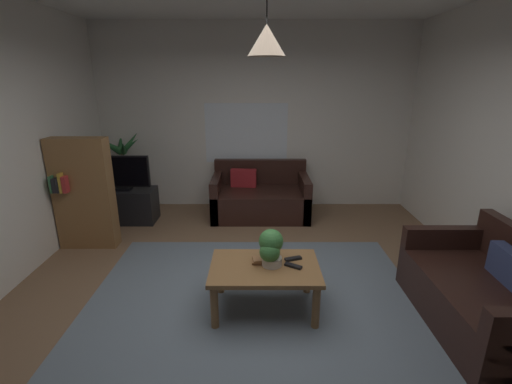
{
  "coord_description": "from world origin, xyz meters",
  "views": [
    {
      "loc": [
        0.01,
        -2.9,
        2.08
      ],
      "look_at": [
        0.0,
        0.3,
        1.05
      ],
      "focal_mm": 25.08,
      "sensor_mm": 36.0,
      "label": 1
    }
  ],
  "objects_px": {
    "coffee_table": "(266,273)",
    "book_on_table_0": "(262,262)",
    "potted_plant_on_table": "(272,247)",
    "tv_stand": "(127,205)",
    "pendant_lamp": "(268,40)",
    "couch_right_side": "(488,299)",
    "remote_on_table_0": "(295,259)",
    "book_on_table_1": "(262,259)",
    "tv": "(123,172)",
    "potted_palm_corner": "(126,175)",
    "bookshelf_corner": "(85,193)",
    "couch_under_window": "(262,198)",
    "remote_on_table_1": "(295,266)"
  },
  "relations": [
    {
      "from": "coffee_table",
      "to": "book_on_table_0",
      "type": "xyz_separation_m",
      "value": [
        -0.04,
        0.06,
        0.08
      ]
    },
    {
      "from": "book_on_table_0",
      "to": "potted_plant_on_table",
      "type": "xyz_separation_m",
      "value": [
        0.09,
        -0.03,
        0.16
      ]
    },
    {
      "from": "book_on_table_0",
      "to": "tv_stand",
      "type": "relative_size",
      "value": 0.17
    },
    {
      "from": "tv_stand",
      "to": "pendant_lamp",
      "type": "bearing_deg",
      "value": -46.58
    },
    {
      "from": "couch_right_side",
      "to": "remote_on_table_0",
      "type": "xyz_separation_m",
      "value": [
        -1.63,
        0.36,
        0.19
      ]
    },
    {
      "from": "book_on_table_1",
      "to": "remote_on_table_0",
      "type": "relative_size",
      "value": 0.87
    },
    {
      "from": "couch_right_side",
      "to": "tv_stand",
      "type": "distance_m",
      "value": 4.61
    },
    {
      "from": "coffee_table",
      "to": "book_on_table_0",
      "type": "distance_m",
      "value": 0.11
    },
    {
      "from": "book_on_table_0",
      "to": "potted_plant_on_table",
      "type": "bearing_deg",
      "value": -19.58
    },
    {
      "from": "tv_stand",
      "to": "tv",
      "type": "xyz_separation_m",
      "value": [
        -0.0,
        -0.02,
        0.51
      ]
    },
    {
      "from": "coffee_table",
      "to": "potted_palm_corner",
      "type": "relative_size",
      "value": 0.77
    },
    {
      "from": "coffee_table",
      "to": "bookshelf_corner",
      "type": "xyz_separation_m",
      "value": [
        -2.22,
        1.33,
        0.33
      ]
    },
    {
      "from": "coffee_table",
      "to": "tv",
      "type": "distance_m",
      "value": 2.97
    },
    {
      "from": "couch_under_window",
      "to": "bookshelf_corner",
      "type": "relative_size",
      "value": 1.05
    },
    {
      "from": "coffee_table",
      "to": "book_on_table_0",
      "type": "bearing_deg",
      "value": 125.09
    },
    {
      "from": "potted_palm_corner",
      "to": "remote_on_table_1",
      "type": "bearing_deg",
      "value": -47.34
    },
    {
      "from": "tv_stand",
      "to": "pendant_lamp",
      "type": "relative_size",
      "value": 1.36
    },
    {
      "from": "couch_right_side",
      "to": "remote_on_table_0",
      "type": "bearing_deg",
      "value": -102.38
    },
    {
      "from": "book_on_table_1",
      "to": "pendant_lamp",
      "type": "height_order",
      "value": "pendant_lamp"
    },
    {
      "from": "book_on_table_1",
      "to": "pendant_lamp",
      "type": "xyz_separation_m",
      "value": [
        0.04,
        -0.06,
        1.86
      ]
    },
    {
      "from": "tv",
      "to": "bookshelf_corner",
      "type": "distance_m",
      "value": 0.83
    },
    {
      "from": "remote_on_table_1",
      "to": "tv",
      "type": "distance_m",
      "value": 3.16
    },
    {
      "from": "book_on_table_1",
      "to": "potted_plant_on_table",
      "type": "bearing_deg",
      "value": -19.48
    },
    {
      "from": "remote_on_table_1",
      "to": "potted_palm_corner",
      "type": "xyz_separation_m",
      "value": [
        -2.45,
        2.66,
        0.12
      ]
    },
    {
      "from": "remote_on_table_0",
      "to": "pendant_lamp",
      "type": "height_order",
      "value": "pendant_lamp"
    },
    {
      "from": "remote_on_table_1",
      "to": "potted_plant_on_table",
      "type": "xyz_separation_m",
      "value": [
        -0.2,
        0.04,
        0.16
      ]
    },
    {
      "from": "tv_stand",
      "to": "bookshelf_corner",
      "type": "xyz_separation_m",
      "value": [
        -0.18,
        -0.83,
        0.45
      ]
    },
    {
      "from": "remote_on_table_0",
      "to": "potted_plant_on_table",
      "type": "distance_m",
      "value": 0.29
    },
    {
      "from": "couch_under_window",
      "to": "potted_plant_on_table",
      "type": "xyz_separation_m",
      "value": [
        0.07,
        -2.38,
        0.35
      ]
    },
    {
      "from": "tv",
      "to": "potted_palm_corner",
      "type": "bearing_deg",
      "value": 107.42
    },
    {
      "from": "couch_under_window",
      "to": "tv",
      "type": "xyz_separation_m",
      "value": [
        -2.02,
        -0.27,
        0.49
      ]
    },
    {
      "from": "coffee_table",
      "to": "remote_on_table_0",
      "type": "height_order",
      "value": "remote_on_table_0"
    },
    {
      "from": "potted_palm_corner",
      "to": "pendant_lamp",
      "type": "distance_m",
      "value": 3.86
    },
    {
      "from": "couch_under_window",
      "to": "book_on_table_0",
      "type": "distance_m",
      "value": 2.36
    },
    {
      "from": "coffee_table",
      "to": "tv",
      "type": "bearing_deg",
      "value": 133.7
    },
    {
      "from": "book_on_table_0",
      "to": "potted_plant_on_table",
      "type": "relative_size",
      "value": 0.45
    },
    {
      "from": "remote_on_table_1",
      "to": "potted_palm_corner",
      "type": "height_order",
      "value": "potted_palm_corner"
    },
    {
      "from": "tv",
      "to": "pendant_lamp",
      "type": "height_order",
      "value": "pendant_lamp"
    },
    {
      "from": "remote_on_table_0",
      "to": "remote_on_table_1",
      "type": "bearing_deg",
      "value": 155.72
    },
    {
      "from": "book_on_table_0",
      "to": "tv",
      "type": "bearing_deg",
      "value": 133.91
    },
    {
      "from": "remote_on_table_0",
      "to": "tv_stand",
      "type": "relative_size",
      "value": 0.18
    },
    {
      "from": "coffee_table",
      "to": "book_on_table_1",
      "type": "relative_size",
      "value": 7.09
    },
    {
      "from": "couch_right_side",
      "to": "potted_plant_on_table",
      "type": "relative_size",
      "value": 4.38
    },
    {
      "from": "remote_on_table_1",
      "to": "tv",
      "type": "bearing_deg",
      "value": 77.79
    },
    {
      "from": "pendant_lamp",
      "to": "couch_under_window",
      "type": "bearing_deg",
      "value": 90.36
    },
    {
      "from": "remote_on_table_1",
      "to": "tv_stand",
      "type": "relative_size",
      "value": 0.18
    },
    {
      "from": "potted_plant_on_table",
      "to": "pendant_lamp",
      "type": "relative_size",
      "value": 0.51
    },
    {
      "from": "couch_under_window",
      "to": "couch_right_side",
      "type": "height_order",
      "value": "same"
    },
    {
      "from": "potted_plant_on_table",
      "to": "bookshelf_corner",
      "type": "height_order",
      "value": "bookshelf_corner"
    },
    {
      "from": "potted_plant_on_table",
      "to": "pendant_lamp",
      "type": "height_order",
      "value": "pendant_lamp"
    }
  ]
}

